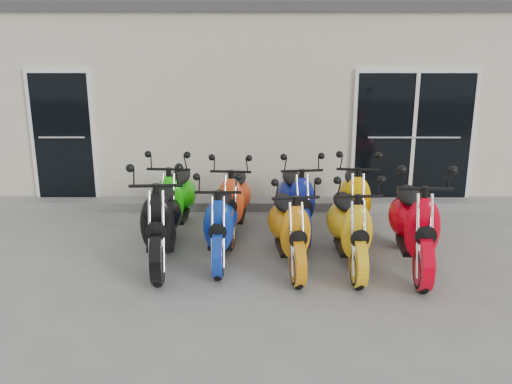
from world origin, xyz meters
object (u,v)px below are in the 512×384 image
at_px(scooter_front_red, 415,212).
at_px(scooter_back_blue, 296,190).
at_px(scooter_front_blue, 220,212).
at_px(scooter_back_green, 176,189).
at_px(scooter_back_red, 234,191).
at_px(scooter_front_orange_a, 289,218).
at_px(scooter_front_orange_b, 350,217).
at_px(scooter_back_yellow, 355,190).
at_px(scooter_front_black, 161,209).

height_order(scooter_front_red, scooter_back_blue, scooter_front_red).
bearing_deg(scooter_front_blue, scooter_back_green, 128.00).
bearing_deg(scooter_back_blue, scooter_front_red, -45.74).
bearing_deg(scooter_back_red, scooter_front_orange_a, -53.27).
height_order(scooter_front_blue, scooter_front_orange_b, scooter_front_orange_b).
distance_m(scooter_front_blue, scooter_front_orange_a, 0.95).
xyz_separation_m(scooter_back_green, scooter_back_blue, (1.79, 0.03, -0.02)).
bearing_deg(scooter_front_orange_b, scooter_front_red, -4.36).
bearing_deg(scooter_front_blue, scooter_back_yellow, 25.49).
relative_size(scooter_front_black, scooter_back_red, 1.14).
bearing_deg(scooter_front_blue, scooter_front_red, -5.78).
bearing_deg(scooter_front_orange_a, scooter_front_red, -7.88).
height_order(scooter_back_blue, scooter_back_yellow, scooter_back_yellow).
height_order(scooter_back_green, scooter_back_blue, scooter_back_green).
bearing_deg(scooter_back_blue, scooter_front_orange_b, -68.25).
relative_size(scooter_front_blue, scooter_front_orange_b, 0.97).
distance_m(scooter_back_green, scooter_back_red, 0.87).
bearing_deg(scooter_back_yellow, scooter_front_blue, -149.03).
xyz_separation_m(scooter_front_orange_a, scooter_front_red, (1.63, -0.03, 0.09)).
xyz_separation_m(scooter_front_orange_b, scooter_back_green, (-2.42, 1.16, 0.00)).
relative_size(scooter_back_green, scooter_back_blue, 1.03).
xyz_separation_m(scooter_back_blue, scooter_back_yellow, (0.87, -0.02, 0.02)).
height_order(scooter_front_orange_b, scooter_back_red, scooter_front_orange_b).
distance_m(scooter_back_green, scooter_back_yellow, 2.67).
xyz_separation_m(scooter_front_black, scooter_front_red, (3.33, -0.16, 0.01)).
xyz_separation_m(scooter_back_green, scooter_back_red, (0.87, 0.04, -0.03)).
distance_m(scooter_front_blue, scooter_back_green, 1.17).
relative_size(scooter_front_orange_a, scooter_front_orange_b, 0.98).
distance_m(scooter_front_orange_b, scooter_front_red, 0.84).
bearing_deg(scooter_back_yellow, scooter_back_green, -174.29).
xyz_separation_m(scooter_back_green, scooter_back_yellow, (2.67, 0.00, -0.00)).
xyz_separation_m(scooter_front_orange_b, scooter_front_red, (0.84, -0.02, 0.08)).
xyz_separation_m(scooter_front_black, scooter_back_blue, (1.86, 1.05, -0.08)).
distance_m(scooter_front_blue, scooter_back_blue, 1.43).
xyz_separation_m(scooter_front_black, scooter_back_green, (0.07, 1.02, -0.06)).
bearing_deg(scooter_back_yellow, scooter_front_red, -57.72).
distance_m(scooter_front_black, scooter_front_blue, 0.80).
relative_size(scooter_front_blue, scooter_back_green, 0.96).
distance_m(scooter_front_orange_a, scooter_back_green, 2.00).
xyz_separation_m(scooter_front_blue, scooter_back_red, (0.15, 0.96, -0.01)).
bearing_deg(scooter_back_yellow, scooter_front_orange_b, -96.06).
relative_size(scooter_front_orange_a, scooter_front_red, 0.88).
distance_m(scooter_front_orange_a, scooter_back_red, 1.42).
bearing_deg(scooter_front_orange_a, scooter_back_yellow, 41.39).
bearing_deg(scooter_back_green, scooter_front_orange_a, -31.66).
xyz_separation_m(scooter_front_blue, scooter_front_orange_b, (1.71, -0.24, 0.02)).
xyz_separation_m(scooter_front_orange_a, scooter_back_blue, (0.16, 1.19, 0.00)).
bearing_deg(scooter_front_red, scooter_front_blue, 176.72).
height_order(scooter_front_blue, scooter_back_blue, scooter_back_blue).
relative_size(scooter_front_blue, scooter_front_orange_a, 0.99).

